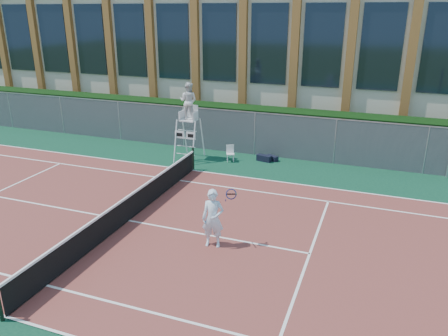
% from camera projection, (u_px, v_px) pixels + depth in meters
% --- Properties ---
extents(ground, '(120.00, 120.00, 0.00)m').
position_uv_depth(ground, '(129.00, 221.00, 15.42)').
color(ground, '#233814').
extents(apron, '(36.00, 20.00, 0.01)m').
position_uv_depth(apron, '(143.00, 210.00, 16.30)').
color(apron, '#0B3424').
rests_on(apron, ground).
extents(tennis_court, '(23.77, 10.97, 0.02)m').
position_uv_depth(tennis_court, '(129.00, 221.00, 15.41)').
color(tennis_court, brown).
rests_on(tennis_court, apron).
extents(tennis_net, '(0.10, 11.30, 1.10)m').
position_uv_depth(tennis_net, '(127.00, 208.00, 15.24)').
color(tennis_net, black).
rests_on(tennis_net, ground).
extents(fence, '(40.00, 0.06, 2.20)m').
position_uv_depth(fence, '(218.00, 131.00, 22.80)').
color(fence, '#595E60').
rests_on(fence, ground).
extents(hedge, '(40.00, 1.40, 2.20)m').
position_uv_depth(hedge, '(226.00, 125.00, 23.86)').
color(hedge, black).
rests_on(hedge, ground).
extents(building, '(45.00, 10.60, 8.22)m').
position_uv_depth(building, '(266.00, 55.00, 29.83)').
color(building, beige).
rests_on(building, ground).
extents(umpire_chair, '(1.08, 1.66, 3.86)m').
position_uv_depth(umpire_chair, '(189.00, 103.00, 20.95)').
color(umpire_chair, white).
rests_on(umpire_chair, ground).
extents(plastic_chair, '(0.50, 0.50, 0.80)m').
position_uv_depth(plastic_chair, '(230.00, 152.00, 21.41)').
color(plastic_chair, silver).
rests_on(plastic_chair, apron).
extents(sports_bag_near, '(0.77, 0.45, 0.31)m').
position_uv_depth(sports_bag_near, '(264.00, 158.00, 21.49)').
color(sports_bag_near, black).
rests_on(sports_bag_near, apron).
extents(sports_bag_far, '(0.66, 0.52, 0.24)m').
position_uv_depth(sports_bag_far, '(272.00, 158.00, 21.61)').
color(sports_bag_far, black).
rests_on(sports_bag_far, apron).
extents(tennis_player, '(1.07, 0.75, 1.89)m').
position_uv_depth(tennis_player, '(213.00, 218.00, 13.47)').
color(tennis_player, white).
rests_on(tennis_player, tennis_court).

